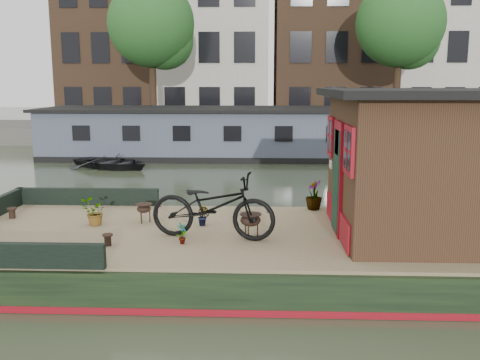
{
  "coord_description": "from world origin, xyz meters",
  "views": [
    {
      "loc": [
        -0.86,
        -8.86,
        3.18
      ],
      "look_at": [
        -1.24,
        0.5,
        1.46
      ],
      "focal_mm": 40.0,
      "sensor_mm": 36.0,
      "label": 1
    }
  ],
  "objects_px": {
    "cabin": "(446,162)",
    "dinghy": "(112,159)",
    "brazier_front": "(251,226)",
    "bicycle": "(213,206)",
    "brazier_rear": "(144,213)"
  },
  "relations": [
    {
      "from": "cabin",
      "to": "dinghy",
      "type": "xyz_separation_m",
      "value": [
        -8.68,
        10.84,
        -1.55
      ]
    },
    {
      "from": "cabin",
      "to": "brazier_front",
      "type": "distance_m",
      "value": 3.4
    },
    {
      "from": "bicycle",
      "to": "dinghy",
      "type": "distance_m",
      "value": 12.26
    },
    {
      "from": "brazier_rear",
      "to": "dinghy",
      "type": "height_order",
      "value": "brazier_rear"
    },
    {
      "from": "brazier_rear",
      "to": "dinghy",
      "type": "xyz_separation_m",
      "value": [
        -3.49,
        10.3,
        -0.5
      ]
    },
    {
      "from": "brazier_rear",
      "to": "brazier_front",
      "type": "bearing_deg",
      "value": -24.4
    },
    {
      "from": "cabin",
      "to": "brazier_rear",
      "type": "xyz_separation_m",
      "value": [
        -5.19,
        0.54,
        -1.05
      ]
    },
    {
      "from": "brazier_rear",
      "to": "bicycle",
      "type": "bearing_deg",
      "value": -34.7
    },
    {
      "from": "cabin",
      "to": "brazier_rear",
      "type": "height_order",
      "value": "cabin"
    },
    {
      "from": "brazier_rear",
      "to": "dinghy",
      "type": "distance_m",
      "value": 10.88
    },
    {
      "from": "cabin",
      "to": "bicycle",
      "type": "distance_m",
      "value": 3.91
    },
    {
      "from": "bicycle",
      "to": "brazier_rear",
      "type": "height_order",
      "value": "bicycle"
    },
    {
      "from": "bicycle",
      "to": "brazier_front",
      "type": "distance_m",
      "value": 0.7
    },
    {
      "from": "bicycle",
      "to": "brazier_front",
      "type": "height_order",
      "value": "bicycle"
    },
    {
      "from": "brazier_rear",
      "to": "cabin",
      "type": "bearing_deg",
      "value": -5.95
    }
  ]
}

